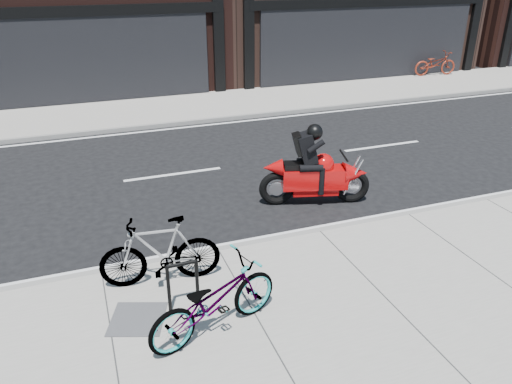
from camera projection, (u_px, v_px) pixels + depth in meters
name	position (u px, v px, depth m)	size (l,w,h in m)	color
ground	(192.00, 209.00, 10.57)	(120.00, 120.00, 0.00)	black
sidewalk_near	(286.00, 372.00, 6.29)	(60.00, 6.00, 0.13)	gray
sidewalk_far	(139.00, 112.00, 17.14)	(60.00, 3.50, 0.13)	gray
bike_rack	(183.00, 281.00, 7.17)	(0.47, 0.06, 0.79)	black
bicycle_front	(214.00, 300.00, 6.67)	(0.70, 1.99, 1.05)	gray
bicycle_rear	(160.00, 251.00, 7.72)	(0.53, 1.87, 1.13)	gray
motorcycle	(320.00, 172.00, 10.55)	(2.34, 1.06, 1.79)	black
bicycle_far	(435.00, 64.00, 22.11)	(0.68, 1.95, 1.03)	maroon
utility_grate	(138.00, 319.00, 7.12)	(0.75, 0.75, 0.01)	#565658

